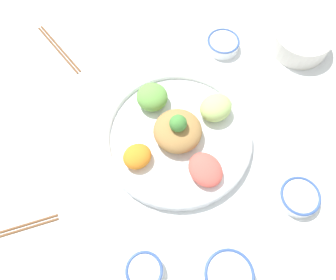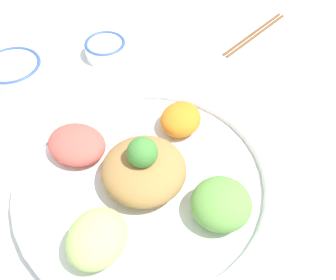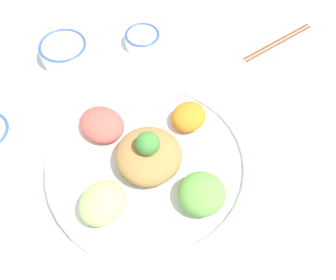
# 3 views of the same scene
# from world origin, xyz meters

# --- Properties ---
(ground_plane) EXTENTS (2.40, 2.40, 0.00)m
(ground_plane) POSITION_xyz_m (0.00, 0.00, 0.00)
(ground_plane) COLOR white
(salad_platter) EXTENTS (0.42, 0.42, 0.12)m
(salad_platter) POSITION_xyz_m (0.03, 0.01, 0.03)
(salad_platter) COLOR white
(salad_platter) RESTS_ON ground_plane
(sauce_bowl_red) EXTENTS (0.12, 0.12, 0.05)m
(sauce_bowl_red) POSITION_xyz_m (0.36, 0.21, 0.03)
(sauce_bowl_red) COLOR white
(sauce_bowl_red) RESTS_ON ground_plane
(sauce_bowl_dark) EXTENTS (0.09, 0.09, 0.04)m
(sauce_bowl_dark) POSITION_xyz_m (0.39, 0.02, 0.02)
(sauce_bowl_dark) COLOR white
(sauce_bowl_dark) RESTS_ON ground_plane
(chopsticks_pair_near) EXTENTS (0.13, 0.20, 0.01)m
(chopsticks_pair_near) POSITION_xyz_m (0.38, -0.33, 0.00)
(chopsticks_pair_near) COLOR brown
(chopsticks_pair_near) RESTS_ON ground_plane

